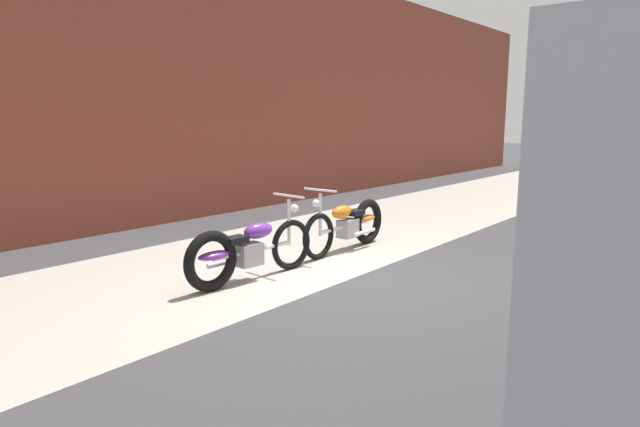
% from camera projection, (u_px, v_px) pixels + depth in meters
% --- Properties ---
extents(ground_plane, '(80.00, 80.00, 0.00)m').
position_uv_depth(ground_plane, '(347.00, 280.00, 6.77)').
color(ground_plane, '#38383A').
extents(sidewalk_slab, '(36.00, 3.50, 0.01)m').
position_uv_depth(sidewalk_slab, '(252.00, 258.00, 7.87)').
color(sidewalk_slab, '#9E998E').
rests_on(sidewalk_slab, ground).
extents(brick_building_wall, '(36.00, 0.50, 5.52)m').
position_uv_depth(brick_building_wall, '(115.00, 76.00, 9.56)').
color(brick_building_wall, brown).
rests_on(brick_building_wall, ground).
extents(motorcycle_purple, '(2.01, 0.58, 1.03)m').
position_uv_depth(motorcycle_purple, '(244.00, 251.00, 6.64)').
color(motorcycle_purple, black).
rests_on(motorcycle_purple, ground).
extents(motorcycle_orange, '(2.01, 0.58, 1.03)m').
position_uv_depth(motorcycle_orange, '(351.00, 224.00, 8.36)').
color(motorcycle_orange, black).
rests_on(motorcycle_orange, ground).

